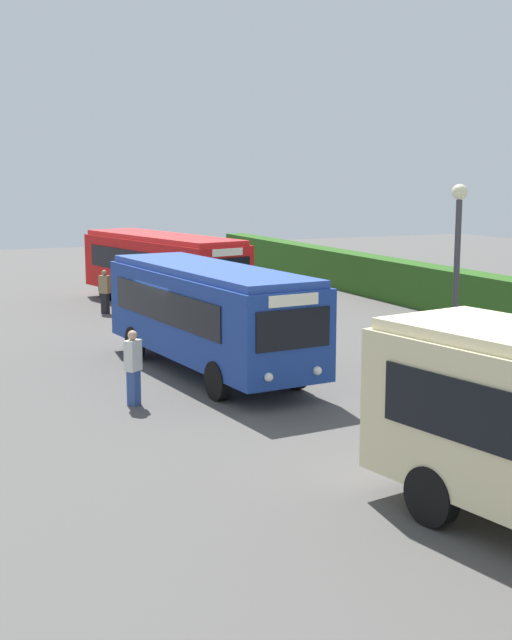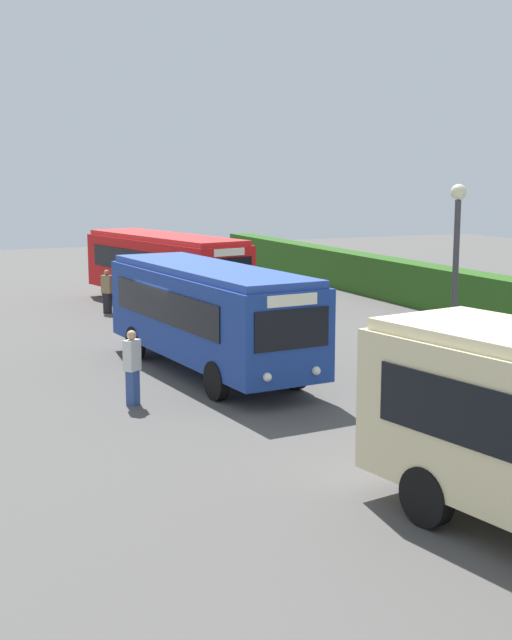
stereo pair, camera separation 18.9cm
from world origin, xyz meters
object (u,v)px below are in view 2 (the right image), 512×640
at_px(bus_red, 165,265).
at_px(bus_blue, 209,312).
at_px(lamppost, 455,272).
at_px(person_right, 315,334).
at_px(traffic_cone, 410,423).
at_px(person_center, 239,318).
at_px(person_far, 132,365).
at_px(person_left, 107,290).

distance_m(bus_red, bus_blue, 12.68).
bearing_deg(lamppost, bus_red, -176.82).
distance_m(person_right, traffic_cone, 6.91).
xyz_separation_m(traffic_cone, lamppost, (-1.10, 1.85, 3.08)).
xyz_separation_m(bus_blue, person_center, (-3.14, 2.22, -0.84)).
height_order(person_right, traffic_cone, person_right).
bearing_deg(bus_red, person_right, -10.73).
bearing_deg(bus_red, lamppost, -9.19).
height_order(bus_red, traffic_cone, bus_red).
bearing_deg(bus_red, bus_blue, -24.50).
bearing_deg(bus_red, traffic_cone, -14.72).
xyz_separation_m(person_right, person_far, (1.84, -5.97, -0.01)).
relative_size(bus_blue, person_right, 4.89).
height_order(bus_red, person_right, bus_red).
height_order(bus_blue, person_right, bus_blue).
bearing_deg(person_right, person_left, 118.76).
bearing_deg(person_far, person_left, -48.96).
bearing_deg(lamppost, person_left, -168.07).
bearing_deg(person_right, traffic_cone, -85.47).
relative_size(person_center, traffic_cone, 2.95).
xyz_separation_m(bus_blue, person_far, (2.47, -2.93, -0.77)).
relative_size(traffic_cone, lamppost, 0.11).
relative_size(person_left, lamppost, 0.33).
relative_size(person_left, traffic_cone, 2.95).
distance_m(person_center, person_far, 7.62).
bearing_deg(bus_blue, traffic_cone, 8.65).
bearing_deg(person_center, bus_blue, 34.98).
xyz_separation_m(person_right, traffic_cone, (6.77, -1.18, -0.70)).
distance_m(bus_blue, person_center, 3.94).
distance_m(traffic_cone, lamppost, 3.76).
bearing_deg(traffic_cone, bus_blue, -165.95).
bearing_deg(traffic_cone, lamppost, 120.75).
height_order(person_center, person_far, person_far).
distance_m(bus_red, person_left, 2.98).
bearing_deg(person_far, person_right, -110.27).
relative_size(person_right, traffic_cone, 3.16).
distance_m(person_left, person_far, 14.29).
xyz_separation_m(bus_red, person_far, (14.86, -5.60, -0.77)).
height_order(bus_red, bus_blue, bus_blue).
relative_size(bus_red, person_center, 5.67).
relative_size(bus_blue, lamppost, 1.72).
bearing_deg(bus_blue, person_far, -55.30).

